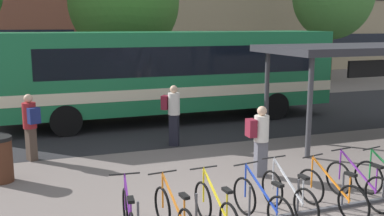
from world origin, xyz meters
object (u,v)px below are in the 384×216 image
(parked_bicycle_orange_1, at_px, (174,216))
(street_tree_0, at_px, (124,1))
(commuter_navy_pack_1, at_px, (30,123))
(commuter_maroon_pack_0, at_px, (173,111))
(city_bus, at_px, (167,72))
(parked_bicycle_silver_4, at_px, (288,196))
(parked_bicycle_orange_5, at_px, (331,194))
(parked_bicycle_blue_3, at_px, (262,204))
(commuter_maroon_pack_2, at_px, (260,136))
(parked_bicycle_purple_6, at_px, (358,185))
(transit_shelter, at_px, (372,51))
(trash_bin, at_px, (0,159))
(parked_bicycle_yellow_2, at_px, (216,210))

(parked_bicycle_orange_1, distance_m, street_tree_0, 15.27)
(parked_bicycle_orange_1, distance_m, commuter_navy_pack_1, 5.74)
(parked_bicycle_orange_1, bearing_deg, commuter_maroon_pack_0, -22.87)
(city_bus, height_order, parked_bicycle_silver_4, city_bus)
(parked_bicycle_orange_5, bearing_deg, parked_bicycle_blue_3, 79.19)
(parked_bicycle_orange_1, relative_size, commuter_navy_pack_1, 0.99)
(parked_bicycle_silver_4, distance_m, commuter_maroon_pack_2, 2.28)
(parked_bicycle_purple_6, bearing_deg, transit_shelter, -50.08)
(parked_bicycle_orange_1, relative_size, parked_bicycle_purple_6, 1.00)
(parked_bicycle_silver_4, bearing_deg, parked_bicycle_orange_5, -105.75)
(commuter_navy_pack_1, height_order, street_tree_0, street_tree_0)
(trash_bin, bearing_deg, parked_bicycle_orange_1, -53.58)
(commuter_maroon_pack_0, bearing_deg, street_tree_0, 121.10)
(city_bus, distance_m, commuter_navy_pack_1, 5.90)
(parked_bicycle_yellow_2, bearing_deg, parked_bicycle_purple_6, -90.17)
(parked_bicycle_purple_6, bearing_deg, trash_bin, 53.11)
(trash_bin, bearing_deg, city_bus, 43.02)
(parked_bicycle_purple_6, bearing_deg, commuter_navy_pack_1, 41.62)
(trash_bin, xyz_separation_m, street_tree_0, (4.93, 10.71, 3.99))
(parked_bicycle_yellow_2, xyz_separation_m, commuter_navy_pack_1, (-2.92, 5.27, 0.61))
(parked_bicycle_orange_1, relative_size, trash_bin, 1.67)
(commuter_navy_pack_1, relative_size, street_tree_0, 0.24)
(parked_bicycle_orange_1, height_order, parked_bicycle_blue_3, same)
(city_bus, bearing_deg, parked_bicycle_orange_5, 93.34)
(commuter_maroon_pack_2, xyz_separation_m, street_tree_0, (-0.66, 12.27, 3.57))
(commuter_maroon_pack_2, distance_m, street_tree_0, 12.80)
(city_bus, relative_size, trash_bin, 11.69)
(parked_bicycle_purple_6, relative_size, transit_shelter, 0.26)
(parked_bicycle_silver_4, xyz_separation_m, transit_shelter, (5.26, 4.11, 2.29))
(parked_bicycle_blue_3, height_order, parked_bicycle_silver_4, same)
(city_bus, xyz_separation_m, parked_bicycle_blue_3, (-0.89, -8.83, -1.39))
(parked_bicycle_blue_3, xyz_separation_m, parked_bicycle_purple_6, (2.23, 0.22, 0.00))
(parked_bicycle_orange_1, bearing_deg, parked_bicycle_purple_6, -93.24)
(parked_bicycle_yellow_2, distance_m, commuter_navy_pack_1, 6.06)
(parked_bicycle_silver_4, distance_m, commuter_maroon_pack_0, 5.39)
(parked_bicycle_orange_5, xyz_separation_m, commuter_navy_pack_1, (-5.21, 5.30, 0.61))
(commuter_maroon_pack_0, relative_size, commuter_navy_pack_1, 1.02)
(parked_bicycle_yellow_2, distance_m, transit_shelter, 8.29)
(parked_bicycle_blue_3, relative_size, commuter_navy_pack_1, 0.99)
(parked_bicycle_yellow_2, relative_size, commuter_maroon_pack_0, 0.98)
(city_bus, relative_size, transit_shelter, 1.83)
(parked_bicycle_blue_3, relative_size, trash_bin, 1.66)
(parked_bicycle_orange_1, relative_size, parked_bicycle_blue_3, 1.01)
(parked_bicycle_yellow_2, height_order, commuter_maroon_pack_0, commuter_maroon_pack_0)
(parked_bicycle_orange_5, height_order, commuter_maroon_pack_0, commuter_maroon_pack_0)
(parked_bicycle_yellow_2, xyz_separation_m, street_tree_0, (1.36, 14.55, 4.13))
(city_bus, height_order, parked_bicycle_orange_1, city_bus)
(parked_bicycle_orange_1, relative_size, commuter_maroon_pack_2, 1.05)
(parked_bicycle_orange_5, xyz_separation_m, trash_bin, (-5.86, 3.86, 0.13))
(city_bus, height_order, trash_bin, city_bus)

